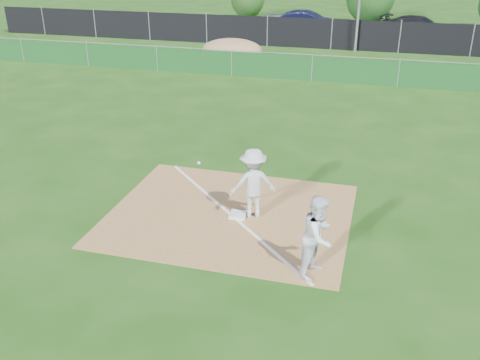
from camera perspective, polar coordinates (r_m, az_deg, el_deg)
name	(u,v)px	position (r m, az deg, el deg)	size (l,w,h in m)	color
ground	(293,111)	(21.70, 5.66, 7.33)	(90.00, 90.00, 0.00)	#19410D
infield_dirt	(230,214)	(13.57, -1.09, -3.67)	(6.00, 5.00, 0.02)	olive
foul_line	(230,214)	(13.56, -1.09, -3.61)	(0.08, 7.00, 0.01)	white
green_fence	(312,69)	(26.32, 7.69, 11.70)	(44.00, 0.05, 1.20)	#103E16
dirt_mound	(232,49)	(30.70, -0.86, 13.76)	(3.38, 2.60, 1.17)	olive
black_fence	(332,34)	(34.06, 9.74, 15.06)	(46.00, 0.04, 1.80)	black
parking_lot	(339,36)	(39.12, 10.50, 14.91)	(46.00, 9.00, 0.01)	black
first_base	(238,215)	(13.43, -0.22, -3.74)	(0.41, 0.41, 0.09)	silver
play_at_first	(253,183)	(13.08, 1.40, -0.37)	(2.04, 1.10, 1.80)	silver
runner	(319,236)	(11.01, 8.40, -5.94)	(0.87, 0.68, 1.80)	silver
car_left	(281,23)	(39.70, 4.41, 16.39)	(1.62, 4.03, 1.37)	#B4B7BC
car_mid	(307,23)	(39.11, 7.17, 16.30)	(1.67, 4.78, 1.57)	black
car_right	(419,28)	(39.03, 18.56, 15.14)	(2.03, 5.00, 1.45)	black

